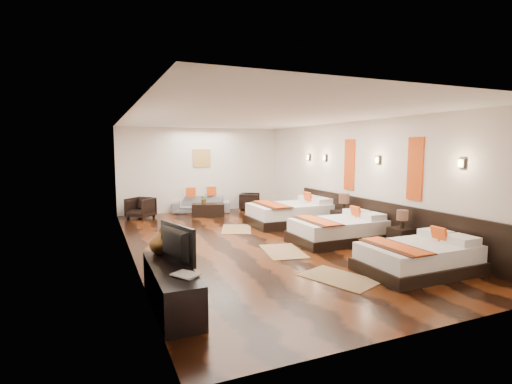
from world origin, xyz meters
name	(u,v)px	position (x,y,z in m)	size (l,w,h in m)	color
floor	(257,241)	(0.00, 0.00, 0.00)	(5.50, 9.50, 0.01)	black
ceiling	(257,117)	(0.00, 0.00, 2.80)	(5.50, 9.50, 0.01)	white
back_wall	(202,170)	(0.00, 4.75, 1.40)	(5.50, 0.01, 2.80)	silver
left_wall	(129,185)	(-2.75, 0.00, 1.40)	(0.01, 9.50, 2.80)	silver
right_wall	(357,177)	(2.75, 0.00, 1.40)	(0.01, 9.50, 2.80)	silver
headboard_panel	(376,219)	(2.71, -0.80, 0.45)	(0.08, 6.60, 0.90)	black
bed_near	(419,257)	(1.70, -3.09, 0.26)	(1.99, 1.25, 0.76)	black
bed_mid	(339,230)	(1.70, -0.75, 0.27)	(2.09, 1.31, 0.80)	black
bed_far	(292,213)	(1.70, 1.49, 0.31)	(2.34, 1.47, 0.89)	black
nightstand_a	(402,236)	(2.44, -1.90, 0.30)	(0.43, 0.43, 0.85)	black
nightstand_b	(343,218)	(2.44, 0.11, 0.34)	(0.49, 0.49, 0.97)	black
jute_mat_near	(339,278)	(0.23, -2.84, 0.01)	(0.75, 1.20, 0.01)	olive
jute_mat_mid	(283,251)	(0.15, -1.01, 0.01)	(0.75, 1.20, 0.01)	olive
jute_mat_far	(236,229)	(0.02, 1.44, 0.01)	(0.75, 1.20, 0.01)	olive
tv_console	(171,287)	(-2.50, -2.91, 0.28)	(0.50, 1.80, 0.55)	black
tv	(171,244)	(-2.45, -2.70, 0.81)	(0.91, 0.12, 0.53)	black
book	(179,278)	(-2.50, -3.40, 0.57)	(0.24, 0.32, 0.03)	black
figurine	(161,241)	(-2.50, -2.15, 0.74)	(0.36, 0.36, 0.38)	brown
sofa	(202,204)	(-0.11, 4.45, 0.27)	(1.87, 0.73, 0.55)	slate
armchair_left	(141,208)	(-2.11, 4.06, 0.32)	(0.69, 0.71, 0.64)	black
armchair_right	(250,202)	(1.55, 4.25, 0.30)	(0.64, 0.65, 0.60)	black
coffee_table	(208,210)	(-0.11, 3.65, 0.20)	(1.00, 0.50, 0.40)	black
table_plant	(204,199)	(-0.23, 3.68, 0.55)	(0.27, 0.24, 0.30)	#2B581D
orange_panel_a	(415,169)	(2.73, -1.90, 1.70)	(0.04, 0.40, 1.30)	#D86014
orange_panel_b	(349,165)	(2.73, 0.30, 1.70)	(0.04, 0.40, 1.30)	#D86014
sconce_near	(462,163)	(2.70, -3.00, 1.85)	(0.07, 0.12, 0.18)	black
sconce_mid	(378,160)	(2.70, -0.80, 1.85)	(0.07, 0.12, 0.18)	black
sconce_far	(325,158)	(2.70, 1.40, 1.85)	(0.07, 0.12, 0.18)	black
sconce_lounge	(309,157)	(2.70, 2.30, 1.85)	(0.07, 0.12, 0.18)	black
gold_artwork	(202,158)	(0.00, 4.73, 1.80)	(0.60, 0.04, 0.60)	#AD873F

